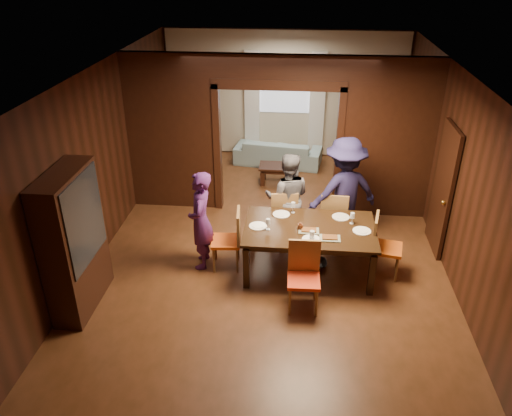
# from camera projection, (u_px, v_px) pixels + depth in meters

# --- Properties ---
(floor) EXTENTS (9.00, 9.00, 0.00)m
(floor) POSITION_uv_depth(u_px,v_px,m) (270.00, 254.00, 8.20)
(floor) COLOR #4B2C15
(floor) RESTS_ON ground
(ceiling) EXTENTS (5.50, 9.00, 0.02)m
(ceiling) POSITION_uv_depth(u_px,v_px,m) (273.00, 76.00, 6.85)
(ceiling) COLOR silver
(ceiling) RESTS_ON room_walls
(room_walls) EXTENTS (5.52, 9.01, 2.90)m
(room_walls) POSITION_uv_depth(u_px,v_px,m) (279.00, 129.00, 9.16)
(room_walls) COLOR black
(room_walls) RESTS_ON floor
(person_purple) EXTENTS (0.42, 0.60, 1.58)m
(person_purple) POSITION_uv_depth(u_px,v_px,m) (201.00, 221.00, 7.57)
(person_purple) COLOR #502161
(person_purple) RESTS_ON floor
(person_grey) EXTENTS (0.77, 0.60, 1.57)m
(person_grey) POSITION_uv_depth(u_px,v_px,m) (287.00, 198.00, 8.26)
(person_grey) COLOR #55545B
(person_grey) RESTS_ON floor
(person_navy) EXTENTS (1.37, 1.09, 1.85)m
(person_navy) POSITION_uv_depth(u_px,v_px,m) (344.00, 192.00, 8.14)
(person_navy) COLOR #1B173A
(person_navy) RESTS_ON floor
(sofa) EXTENTS (2.05, 1.03, 0.57)m
(sofa) POSITION_uv_depth(u_px,v_px,m) (278.00, 152.00, 11.46)
(sofa) COLOR #8CAEB7
(sofa) RESTS_ON floor
(serving_bowl) EXTENTS (0.32, 0.32, 0.08)m
(serving_bowl) POSITION_uv_depth(u_px,v_px,m) (320.00, 222.00, 7.52)
(serving_bowl) COLOR black
(serving_bowl) RESTS_ON dining_table
(dining_table) EXTENTS (1.96, 1.22, 0.76)m
(dining_table) POSITION_uv_depth(u_px,v_px,m) (309.00, 249.00, 7.62)
(dining_table) COLOR black
(dining_table) RESTS_ON floor
(coffee_table) EXTENTS (0.80, 0.50, 0.40)m
(coffee_table) POSITION_uv_depth(u_px,v_px,m) (278.00, 174.00, 10.56)
(coffee_table) COLOR black
(coffee_table) RESTS_ON floor
(chair_left) EXTENTS (0.48, 0.48, 0.97)m
(chair_left) POSITION_uv_depth(u_px,v_px,m) (226.00, 239.00, 7.67)
(chair_left) COLOR #F05C16
(chair_left) RESTS_ON floor
(chair_right) EXTENTS (0.52, 0.52, 0.97)m
(chair_right) POSITION_uv_depth(u_px,v_px,m) (387.00, 246.00, 7.49)
(chair_right) COLOR #D55614
(chair_right) RESTS_ON floor
(chair_far_l) EXTENTS (0.49, 0.49, 0.97)m
(chair_far_l) POSITION_uv_depth(u_px,v_px,m) (283.00, 214.00, 8.38)
(chair_far_l) COLOR red
(chair_far_l) RESTS_ON floor
(chair_far_r) EXTENTS (0.46, 0.46, 0.97)m
(chair_far_r) POSITION_uv_depth(u_px,v_px,m) (333.00, 216.00, 8.32)
(chair_far_r) COLOR #D76114
(chair_far_r) RESTS_ON floor
(chair_near) EXTENTS (0.45, 0.45, 0.97)m
(chair_near) POSITION_uv_depth(u_px,v_px,m) (304.00, 278.00, 6.77)
(chair_near) COLOR red
(chair_near) RESTS_ON floor
(hutch) EXTENTS (0.40, 1.20, 2.00)m
(hutch) POSITION_uv_depth(u_px,v_px,m) (74.00, 242.00, 6.63)
(hutch) COLOR black
(hutch) RESTS_ON floor
(door_right) EXTENTS (0.06, 0.90, 2.10)m
(door_right) POSITION_uv_depth(u_px,v_px,m) (443.00, 190.00, 7.92)
(door_right) COLOR black
(door_right) RESTS_ON floor
(window_far) EXTENTS (1.20, 0.03, 1.30)m
(window_far) POSITION_uv_depth(u_px,v_px,m) (285.00, 84.00, 11.32)
(window_far) COLOR silver
(window_far) RESTS_ON back_wall
(curtain_left) EXTENTS (0.35, 0.06, 2.40)m
(curtain_left) POSITION_uv_depth(u_px,v_px,m) (252.00, 103.00, 11.55)
(curtain_left) COLOR white
(curtain_left) RESTS_ON back_wall
(curtain_right) EXTENTS (0.35, 0.06, 2.40)m
(curtain_right) POSITION_uv_depth(u_px,v_px,m) (317.00, 105.00, 11.43)
(curtain_right) COLOR white
(curtain_right) RESTS_ON back_wall
(plate_left) EXTENTS (0.27, 0.27, 0.01)m
(plate_left) POSITION_uv_depth(u_px,v_px,m) (258.00, 226.00, 7.47)
(plate_left) COLOR white
(plate_left) RESTS_ON dining_table
(plate_far_l) EXTENTS (0.27, 0.27, 0.01)m
(plate_far_l) POSITION_uv_depth(u_px,v_px,m) (281.00, 214.00, 7.80)
(plate_far_l) COLOR white
(plate_far_l) RESTS_ON dining_table
(plate_far_r) EXTENTS (0.27, 0.27, 0.01)m
(plate_far_r) POSITION_uv_depth(u_px,v_px,m) (341.00, 217.00, 7.72)
(plate_far_r) COLOR silver
(plate_far_r) RESTS_ON dining_table
(plate_right) EXTENTS (0.27, 0.27, 0.01)m
(plate_right) POSITION_uv_depth(u_px,v_px,m) (362.00, 231.00, 7.34)
(plate_right) COLOR white
(plate_right) RESTS_ON dining_table
(plate_near) EXTENTS (0.27, 0.27, 0.01)m
(plate_near) POSITION_uv_depth(u_px,v_px,m) (311.00, 239.00, 7.13)
(plate_near) COLOR white
(plate_near) RESTS_ON dining_table
(platter_a) EXTENTS (0.30, 0.20, 0.04)m
(platter_a) POSITION_uv_depth(u_px,v_px,m) (309.00, 230.00, 7.34)
(platter_a) COLOR gray
(platter_a) RESTS_ON dining_table
(platter_b) EXTENTS (0.30, 0.20, 0.04)m
(platter_b) POSITION_uv_depth(u_px,v_px,m) (330.00, 238.00, 7.15)
(platter_b) COLOR gray
(platter_b) RESTS_ON dining_table
(wineglass_left) EXTENTS (0.08, 0.08, 0.18)m
(wineglass_left) POSITION_uv_depth(u_px,v_px,m) (268.00, 224.00, 7.35)
(wineglass_left) COLOR silver
(wineglass_left) RESTS_ON dining_table
(wineglass_far) EXTENTS (0.08, 0.08, 0.18)m
(wineglass_far) POSITION_uv_depth(u_px,v_px,m) (293.00, 207.00, 7.82)
(wineglass_far) COLOR silver
(wineglass_far) RESTS_ON dining_table
(wineglass_right) EXTENTS (0.08, 0.08, 0.18)m
(wineglass_right) POSITION_uv_depth(u_px,v_px,m) (352.00, 218.00, 7.51)
(wineglass_right) COLOR white
(wineglass_right) RESTS_ON dining_table
(tumbler) EXTENTS (0.07, 0.07, 0.14)m
(tumbler) POSITION_uv_depth(u_px,v_px,m) (312.00, 235.00, 7.11)
(tumbler) COLOR silver
(tumbler) RESTS_ON dining_table
(condiment_jar) EXTENTS (0.08, 0.08, 0.11)m
(condiment_jar) POSITION_uv_depth(u_px,v_px,m) (300.00, 226.00, 7.37)
(condiment_jar) COLOR #4C2311
(condiment_jar) RESTS_ON dining_table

